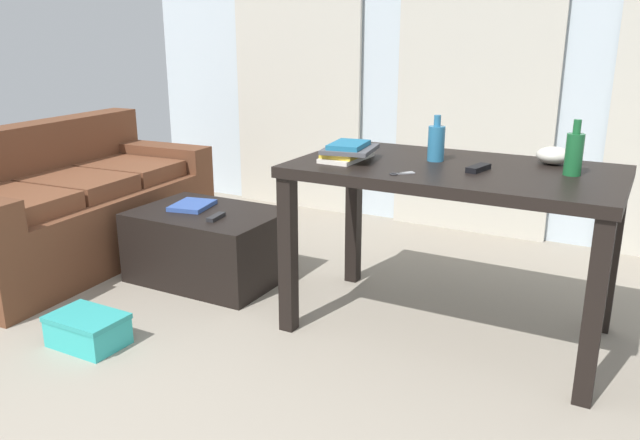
{
  "coord_description": "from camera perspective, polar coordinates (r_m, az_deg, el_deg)",
  "views": [
    {
      "loc": [
        1.15,
        -1.0,
        1.38
      ],
      "look_at": [
        -0.34,
        1.74,
        0.44
      ],
      "focal_mm": 35.61,
      "sensor_mm": 36.0,
      "label": 1
    }
  ],
  "objects": [
    {
      "name": "magazine",
      "position": [
        3.7,
        -11.41,
        1.29
      ],
      "size": [
        0.24,
        0.28,
        0.02
      ],
      "primitive_type": "cube",
      "rotation": [
        0.0,
        0.0,
        0.21
      ],
      "color": "#33519E",
      "rests_on": "coffee_table"
    },
    {
      "name": "coffee_table",
      "position": [
        3.67,
        -9.95,
        -2.23
      ],
      "size": [
        0.81,
        0.58,
        0.4
      ],
      "color": "black",
      "rests_on": "ground"
    },
    {
      "name": "bottle_near",
      "position": [
        2.97,
        10.4,
        6.87
      ],
      "size": [
        0.08,
        0.08,
        0.21
      ],
      "color": "teal",
      "rests_on": "craft_table"
    },
    {
      "name": "tv_remote_on_table",
      "position": [
        2.8,
        14.04,
        4.54
      ],
      "size": [
        0.08,
        0.15,
        0.02
      ],
      "primitive_type": "cube",
      "rotation": [
        0.0,
        0.0,
        -0.2
      ],
      "color": "black",
      "rests_on": "craft_table"
    },
    {
      "name": "bottle_far",
      "position": [
        2.83,
        21.87,
        5.62
      ],
      "size": [
        0.07,
        0.07,
        0.23
      ],
      "color": "#195B2D",
      "rests_on": "craft_table"
    },
    {
      "name": "shoebox",
      "position": [
        3.1,
        -20.13,
        -9.25
      ],
      "size": [
        0.34,
        0.23,
        0.15
      ],
      "color": "#33B2AD",
      "rests_on": "ground"
    },
    {
      "name": "curtains",
      "position": [
        4.46,
        13.75,
        11.87
      ],
      "size": [
        3.86,
        0.03,
        2.07
      ],
      "color": "beige",
      "rests_on": "ground"
    },
    {
      "name": "book_stack",
      "position": [
        2.95,
        2.5,
        6.18
      ],
      "size": [
        0.26,
        0.3,
        0.08
      ],
      "color": "silver",
      "rests_on": "craft_table"
    },
    {
      "name": "wall_back",
      "position": [
        4.53,
        14.22,
        14.47
      ],
      "size": [
        5.43,
        0.1,
        2.47
      ],
      "primitive_type": "cube",
      "color": "silver",
      "rests_on": "ground"
    },
    {
      "name": "scissors",
      "position": [
        2.68,
        7.12,
        4.16
      ],
      "size": [
        0.09,
        0.1,
        0.0
      ],
      "color": "#9EA0A5",
      "rests_on": "craft_table"
    },
    {
      "name": "craft_table",
      "position": [
        2.91,
        11.89,
        2.71
      ],
      "size": [
        1.42,
        0.8,
        0.8
      ],
      "color": "black",
      "rests_on": "ground"
    },
    {
      "name": "bowl",
      "position": [
        3.04,
        20.24,
        5.47
      ],
      "size": [
        0.15,
        0.15,
        0.08
      ],
      "primitive_type": "ellipsoid",
      "color": "beige",
      "rests_on": "craft_table"
    },
    {
      "name": "couch",
      "position": [
        4.22,
        -21.7,
        0.97
      ],
      "size": [
        0.97,
        1.85,
        0.82
      ],
      "color": "brown",
      "rests_on": "ground"
    },
    {
      "name": "ground_plane",
      "position": [
        2.91,
        1.59,
        -11.52
      ],
      "size": [
        8.1,
        8.1,
        0.0
      ],
      "primitive_type": "plane",
      "color": "gray"
    },
    {
      "name": "tv_remote_primary",
      "position": [
        3.45,
        -9.32,
        0.27
      ],
      "size": [
        0.06,
        0.14,
        0.02
      ],
      "primitive_type": "cube",
      "rotation": [
        0.0,
        0.0,
        0.14
      ],
      "color": "#232326",
      "rests_on": "coffee_table"
    }
  ]
}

